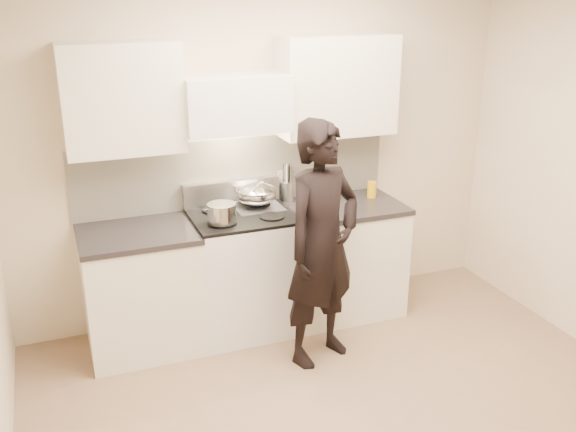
{
  "coord_description": "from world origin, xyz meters",
  "views": [
    {
      "loc": [
        -1.59,
        -2.88,
        2.56
      ],
      "look_at": [
        -0.08,
        1.05,
        1.03
      ],
      "focal_mm": 40.0,
      "sensor_mm": 36.0,
      "label": 1
    }
  ],
  "objects_px": {
    "stove": "(244,272)",
    "person": "(322,245)",
    "wok": "(256,194)",
    "counter_right": "(341,258)",
    "utensil_crock": "(287,190)"
  },
  "relations": [
    {
      "from": "stove",
      "to": "person",
      "type": "height_order",
      "value": "person"
    },
    {
      "from": "wok",
      "to": "person",
      "type": "relative_size",
      "value": 0.22
    },
    {
      "from": "counter_right",
      "to": "utensil_crock",
      "type": "xyz_separation_m",
      "value": [
        -0.38,
        0.24,
        0.55
      ]
    },
    {
      "from": "counter_right",
      "to": "stove",
      "type": "bearing_deg",
      "value": -180.0
    },
    {
      "from": "stove",
      "to": "person",
      "type": "distance_m",
      "value": 0.81
    },
    {
      "from": "utensil_crock",
      "to": "counter_right",
      "type": "bearing_deg",
      "value": -32.81
    },
    {
      "from": "counter_right",
      "to": "utensil_crock",
      "type": "height_order",
      "value": "utensil_crock"
    },
    {
      "from": "utensil_crock",
      "to": "person",
      "type": "xyz_separation_m",
      "value": [
        -0.06,
        -0.84,
        -0.14
      ]
    },
    {
      "from": "stove",
      "to": "counter_right",
      "type": "bearing_deg",
      "value": 0.0
    },
    {
      "from": "stove",
      "to": "utensil_crock",
      "type": "xyz_separation_m",
      "value": [
        0.45,
        0.25,
        0.54
      ]
    },
    {
      "from": "wok",
      "to": "utensil_crock",
      "type": "height_order",
      "value": "utensil_crock"
    },
    {
      "from": "stove",
      "to": "wok",
      "type": "xyz_separation_m",
      "value": [
        0.15,
        0.13,
        0.57
      ]
    },
    {
      "from": "stove",
      "to": "counter_right",
      "type": "relative_size",
      "value": 1.04
    },
    {
      "from": "stove",
      "to": "wok",
      "type": "relative_size",
      "value": 2.46
    },
    {
      "from": "counter_right",
      "to": "wok",
      "type": "height_order",
      "value": "wok"
    }
  ]
}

